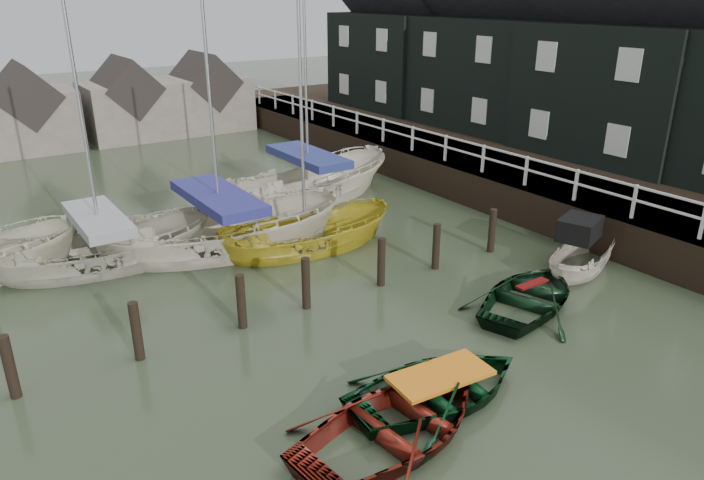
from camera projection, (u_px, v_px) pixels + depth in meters
ground at (417, 344)px, 14.56m from camera, size 120.00×120.00×0.00m
pier at (438, 164)px, 26.94m from camera, size 3.04×32.00×2.70m
land_strip at (524, 162)px, 30.09m from camera, size 14.00×38.00×1.50m
quay_houses at (561, 40)px, 26.95m from camera, size 6.52×28.14×10.01m
mooring_pilings at (309, 289)px, 16.10m from camera, size 13.72×0.22×1.80m
far_sheds at (124, 104)px, 34.26m from camera, size 14.00×4.08×4.39m
rowboat_red at (396, 439)px, 11.47m from camera, size 4.54×3.47×0.88m
rowboat_green at (439, 399)px, 12.60m from camera, size 4.18×3.14×0.82m
rowboat_dkgreen at (530, 305)px, 16.35m from camera, size 4.71×4.00×0.83m
motorboat at (580, 263)px, 18.58m from camera, size 3.93×2.53×2.21m
sailboat_a at (105, 264)px, 18.70m from camera, size 6.73×3.50×10.25m
sailboat_b at (222, 248)px, 19.84m from camera, size 8.16×4.86×11.94m
sailboat_c at (305, 248)px, 19.98m from camera, size 6.07×3.05×10.46m
sailboat_d at (309, 197)px, 24.69m from camera, size 7.74×3.49×12.99m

